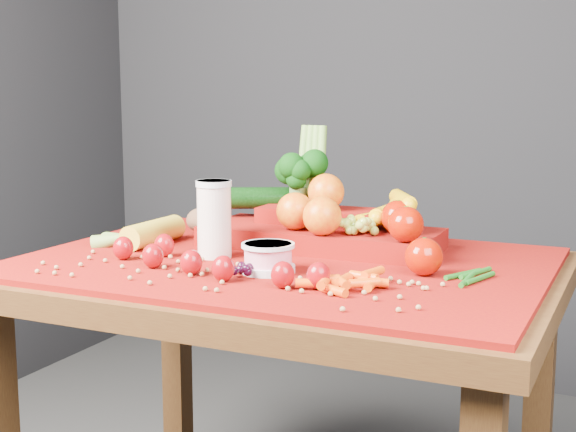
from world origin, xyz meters
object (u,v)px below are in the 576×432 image
at_px(yogurt_bowl, 268,257).
at_px(milk_glass, 214,216).
at_px(table, 284,310).
at_px(produce_mound, 328,220).

bearing_deg(yogurt_bowl, milk_glass, 153.54).
distance_m(table, milk_glass, 0.24).
distance_m(table, yogurt_bowl, 0.18).
bearing_deg(milk_glass, produce_mound, 47.31).
relative_size(table, milk_glass, 6.82).
bearing_deg(milk_glass, table, 14.89).
bearing_deg(produce_mound, yogurt_bowl, -92.83).
bearing_deg(yogurt_bowl, table, 100.52).
bearing_deg(table, yogurt_bowl, -79.48).
distance_m(milk_glass, produce_mound, 0.26).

